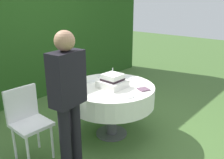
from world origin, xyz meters
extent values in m
plane|color=#476B33|center=(0.00, 0.00, 0.00)|extent=(20.00, 20.00, 0.00)
cube|color=#234C19|center=(0.00, 2.22, 1.45)|extent=(6.26, 0.52, 2.90)
cylinder|color=#4C4C51|center=(0.00, 0.00, 0.01)|extent=(0.45, 0.45, 0.02)
cylinder|color=#4C4C51|center=(0.00, 0.00, 0.36)|extent=(0.15, 0.15, 0.72)
cylinder|color=brown|center=(0.00, 0.00, 0.73)|extent=(1.16, 1.16, 0.03)
cylinder|color=white|center=(0.00, 0.00, 0.61)|extent=(1.19, 1.19, 0.26)
cube|color=white|center=(-0.03, -0.04, 0.79)|extent=(0.33, 0.33, 0.09)
cube|color=white|center=(-0.03, -0.04, 0.88)|extent=(0.23, 0.23, 0.09)
cube|color=black|center=(-0.03, -0.04, 0.86)|extent=(0.24, 0.24, 0.03)
sphere|color=#C6599E|center=(0.09, 0.07, 0.86)|extent=(0.08, 0.08, 0.08)
cylinder|color=silver|center=(-0.03, -0.04, 0.97)|extent=(0.01, 0.01, 0.08)
cylinder|color=white|center=(-0.07, 0.33, 0.75)|extent=(0.14, 0.14, 0.01)
cylinder|color=white|center=(-0.15, -0.41, 0.75)|extent=(0.13, 0.13, 0.01)
cylinder|color=white|center=(0.19, 0.39, 0.75)|extent=(0.10, 0.10, 0.01)
cylinder|color=white|center=(0.44, 0.04, 0.75)|extent=(0.14, 0.14, 0.01)
cube|color=#6B4C60|center=(0.17, -0.41, 0.75)|extent=(0.17, 0.17, 0.01)
cylinder|color=white|center=(-1.22, 0.17, 0.23)|extent=(0.03, 0.03, 0.45)
cylinder|color=white|center=(-0.90, 0.17, 0.23)|extent=(0.03, 0.03, 0.45)
cylinder|color=white|center=(-1.21, 0.49, 0.23)|extent=(0.03, 0.03, 0.45)
cylinder|color=white|center=(-0.89, 0.49, 0.23)|extent=(0.03, 0.03, 0.45)
cube|color=white|center=(-1.05, 0.33, 0.47)|extent=(0.40, 0.40, 0.04)
cube|color=white|center=(-1.05, 0.51, 0.69)|extent=(0.40, 0.04, 0.40)
cylinder|color=black|center=(-0.99, -0.23, 0.42)|extent=(0.12, 0.12, 0.85)
cylinder|color=black|center=(-0.84, -0.21, 0.42)|extent=(0.12, 0.12, 0.85)
cube|color=black|center=(-0.91, -0.22, 1.12)|extent=(0.38, 0.24, 0.55)
sphere|color=#A87A5B|center=(-0.91, -0.22, 1.50)|extent=(0.20, 0.20, 0.20)
camera|label=1|loc=(-2.29, -2.03, 1.86)|focal=38.15mm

